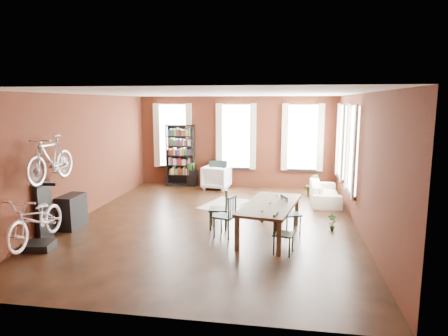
% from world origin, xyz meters
% --- Properties ---
extents(room, '(9.00, 9.04, 3.22)m').
position_xyz_m(room, '(0.25, 0.62, 2.14)').
color(room, black).
rests_on(room, ground).
extents(dining_table, '(1.42, 2.41, 0.77)m').
position_xyz_m(dining_table, '(1.46, -0.84, 0.38)').
color(dining_table, '#4D402E').
rests_on(dining_table, ground).
extents(dining_chair_a, '(0.55, 0.55, 0.95)m').
position_xyz_m(dining_chair_a, '(0.46, -0.97, 0.47)').
color(dining_chair_a, '#1A383A').
rests_on(dining_chair_a, ground).
extents(dining_chair_b, '(0.48, 0.48, 0.97)m').
position_xyz_m(dining_chair_b, '(0.22, -0.43, 0.48)').
color(dining_chair_b, black).
rests_on(dining_chair_b, ground).
extents(dining_chair_c, '(0.45, 0.45, 0.82)m').
position_xyz_m(dining_chair_c, '(1.78, -1.80, 0.41)').
color(dining_chair_c, '#1F2D1A').
rests_on(dining_chair_c, ground).
extents(dining_chair_d, '(0.54, 0.54, 0.89)m').
position_xyz_m(dining_chair_d, '(1.92, -0.45, 0.44)').
color(dining_chair_d, '#1C3D3E').
rests_on(dining_chair_d, ground).
extents(bookshelf, '(1.00, 0.32, 2.20)m').
position_xyz_m(bookshelf, '(-2.00, 4.30, 1.10)').
color(bookshelf, black).
rests_on(bookshelf, ground).
extents(white_armchair, '(0.98, 0.94, 0.89)m').
position_xyz_m(white_armchair, '(-0.62, 3.95, 0.45)').
color(white_armchair, white).
rests_on(white_armchair, ground).
extents(cream_sofa, '(0.61, 2.08, 0.81)m').
position_xyz_m(cream_sofa, '(2.95, 2.60, 0.41)').
color(cream_sofa, beige).
rests_on(cream_sofa, ground).
extents(striped_rug, '(1.46, 1.84, 0.01)m').
position_xyz_m(striped_rug, '(-0.01, 1.84, 0.01)').
color(striped_rug, black).
rests_on(striped_rug, ground).
extents(bike_trainer, '(0.61, 0.61, 0.15)m').
position_xyz_m(bike_trainer, '(-3.18, -2.37, 0.08)').
color(bike_trainer, black).
rests_on(bike_trainer, ground).
extents(bike_wall_rack, '(0.16, 0.60, 1.30)m').
position_xyz_m(bike_wall_rack, '(-3.40, -1.80, 0.65)').
color(bike_wall_rack, black).
rests_on(bike_wall_rack, ground).
extents(console_table, '(0.40, 0.80, 0.80)m').
position_xyz_m(console_table, '(-3.28, -0.90, 0.40)').
color(console_table, black).
rests_on(console_table, ground).
extents(plant_stand, '(0.37, 0.37, 0.59)m').
position_xyz_m(plant_stand, '(-1.57, 4.29, 0.29)').
color(plant_stand, black).
rests_on(plant_stand, ground).
extents(plant_by_sofa, '(0.50, 0.77, 0.32)m').
position_xyz_m(plant_by_sofa, '(2.62, 3.48, 0.16)').
color(plant_by_sofa, '#365C25').
rests_on(plant_by_sofa, ground).
extents(plant_small, '(0.27, 0.43, 0.15)m').
position_xyz_m(plant_small, '(2.89, -0.13, 0.07)').
color(plant_small, '#295622').
rests_on(plant_small, ground).
extents(bicycle_floor, '(0.70, 1.02, 1.89)m').
position_xyz_m(bicycle_floor, '(-3.20, -2.37, 1.09)').
color(bicycle_floor, silver).
rests_on(bicycle_floor, bike_trainer).
extents(bicycle_hung, '(0.47, 1.00, 1.66)m').
position_xyz_m(bicycle_hung, '(-3.15, -1.80, 2.13)').
color(bicycle_hung, '#A5A8AD').
rests_on(bicycle_hung, bike_wall_rack).
extents(plant_on_stand, '(0.77, 0.80, 0.49)m').
position_xyz_m(plant_on_stand, '(-1.60, 4.27, 0.83)').
color(plant_on_stand, '#2C6126').
rests_on(plant_on_stand, plant_stand).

